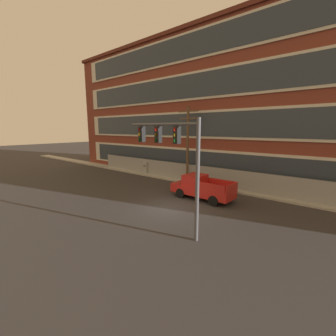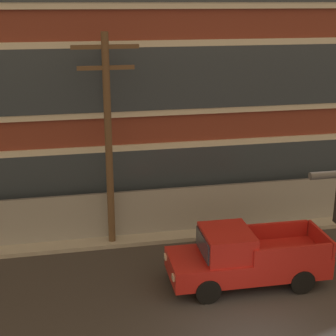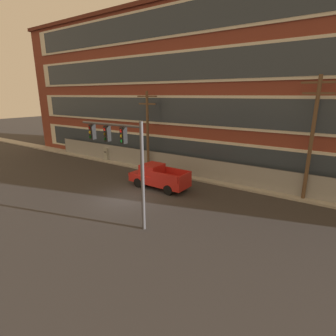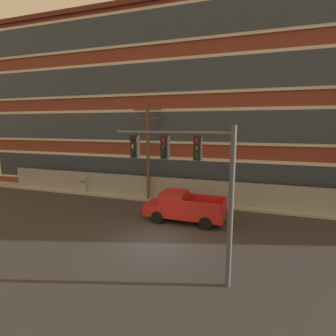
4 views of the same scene
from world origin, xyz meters
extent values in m
cube|color=#9E9B93|center=(0.00, 7.52, 0.08)|extent=(80.00, 1.66, 0.16)
cube|color=brown|center=(2.75, 13.07, 7.84)|extent=(53.46, 9.44, 15.68)
cube|color=beige|center=(2.75, 8.29, 2.16)|extent=(49.18, 0.10, 2.82)
cube|color=#2D3844|center=(2.75, 8.23, 2.16)|extent=(47.04, 0.06, 2.35)
cube|color=beige|center=(2.75, 8.29, 6.07)|extent=(49.18, 0.10, 2.82)
cube|color=#2D3844|center=(2.75, 8.23, 6.07)|extent=(47.04, 0.06, 2.35)
cube|color=gray|center=(1.19, 7.48, 0.98)|extent=(37.68, 0.04, 1.95)
cylinder|color=#4C4C51|center=(1.19, 7.48, 1.95)|extent=(37.68, 0.05, 0.05)
cube|color=#AD1E19|center=(0.79, 3.38, 0.75)|extent=(5.16, 2.00, 0.70)
cube|color=#AD1E19|center=(0.07, 3.39, 1.52)|extent=(1.57, 1.79, 0.84)
cube|color=#283342|center=(-0.72, 3.40, 1.52)|extent=(0.09, 1.57, 0.63)
cube|color=#AD1E19|center=(1.93, 2.46, 1.38)|extent=(2.57, 0.16, 0.56)
cube|color=#AD1E19|center=(1.96, 4.26, 1.38)|extent=(2.57, 0.16, 0.56)
cube|color=#AD1E19|center=(3.32, 3.34, 1.38)|extent=(0.13, 1.84, 0.56)
cylinder|color=black|center=(-0.76, 2.53, 0.40)|extent=(0.80, 0.27, 0.80)
cylinder|color=black|center=(-0.74, 4.28, 0.40)|extent=(0.80, 0.27, 0.80)
cylinder|color=black|center=(2.32, 2.48, 0.40)|extent=(0.80, 0.27, 0.80)
cylinder|color=black|center=(2.35, 4.23, 0.40)|extent=(0.80, 0.27, 0.80)
cube|color=white|center=(-1.81, 2.75, 0.85)|extent=(0.06, 0.24, 0.16)
cube|color=white|center=(-1.79, 4.09, 0.85)|extent=(0.06, 0.24, 0.16)
cylinder|color=brown|center=(-3.27, 7.07, 3.94)|extent=(0.26, 0.26, 7.89)
cube|color=brown|center=(-3.27, 7.07, 7.39)|extent=(2.31, 0.14, 0.14)
cube|color=brown|center=(-3.27, 7.07, 6.69)|extent=(1.97, 0.14, 0.14)
camera|label=1|loc=(9.90, -11.96, 5.69)|focal=24.00mm
camera|label=2|loc=(-4.70, -10.77, 8.93)|focal=55.00mm
camera|label=3|loc=(13.04, -13.36, 7.54)|focal=28.00mm
camera|label=4|loc=(4.87, -12.35, 6.23)|focal=28.00mm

